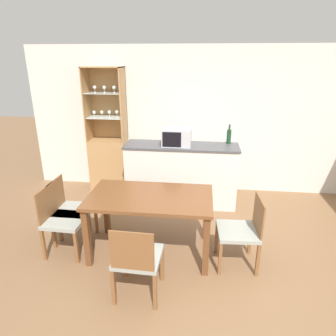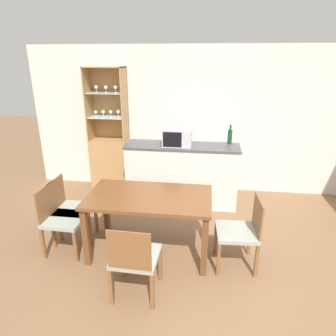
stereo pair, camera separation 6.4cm
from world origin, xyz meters
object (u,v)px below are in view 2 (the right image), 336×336
at_px(microwave, 177,137).
at_px(dining_chair_side_left_near, 62,218).
at_px(dining_chair_side_left_far, 71,209).
at_px(wine_bottle, 230,136).
at_px(display_cabinet, 110,155).
at_px(dining_chair_head_near, 135,258).
at_px(dining_chair_side_right_near, 240,231).
at_px(dining_table, 149,203).

bearing_deg(microwave, dining_chair_side_left_near, -130.12).
xyz_separation_m(dining_chair_side_left_far, microwave, (1.28, 1.27, 0.70)).
bearing_deg(wine_bottle, display_cabinet, 172.48).
bearing_deg(dining_chair_side_left_near, microwave, 141.38).
height_order(dining_chair_head_near, dining_chair_side_right_near, same).
height_order(dining_chair_head_near, wine_bottle, wine_bottle).
xyz_separation_m(dining_chair_head_near, dining_chair_side_left_far, (-1.09, 0.90, 0.00)).
distance_m(dining_chair_head_near, microwave, 2.29).
xyz_separation_m(display_cabinet, dining_table, (1.10, -1.88, 0.03)).
xyz_separation_m(dining_table, dining_chair_side_left_near, (-1.09, -0.13, -0.22)).
xyz_separation_m(display_cabinet, dining_chair_side_right_near, (2.19, -2.00, -0.19)).
height_order(dining_chair_head_near, dining_chair_side_left_near, same).
relative_size(dining_chair_head_near, microwave, 1.91).
relative_size(dining_chair_side_left_near, wine_bottle, 2.77).
bearing_deg(dining_chair_side_right_near, dining_chair_side_left_far, 79.77).
xyz_separation_m(display_cabinet, dining_chair_head_near, (1.10, -2.65, -0.19)).
distance_m(dining_table, wine_bottle, 1.96).
height_order(dining_table, wine_bottle, wine_bottle).
distance_m(microwave, wine_bottle, 0.85).
relative_size(dining_chair_side_right_near, dining_chair_side_left_far, 1.00).
height_order(dining_chair_side_right_near, dining_chair_side_left_far, same).
xyz_separation_m(dining_chair_side_left_far, wine_bottle, (2.11, 1.47, 0.69)).
bearing_deg(dining_chair_side_left_far, dining_chair_head_near, 50.55).
distance_m(dining_table, dining_chair_side_right_near, 1.12).
bearing_deg(wine_bottle, microwave, -166.32).
relative_size(display_cabinet, dining_chair_side_left_far, 2.53).
height_order(display_cabinet, dining_chair_side_left_far, display_cabinet).
bearing_deg(dining_chair_side_right_near, dining_chair_side_left_near, 86.38).
bearing_deg(dining_chair_side_right_near, display_cabinet, 43.92).
relative_size(microwave, wine_bottle, 1.45).
xyz_separation_m(dining_chair_side_right_near, wine_bottle, (-0.07, 1.72, 0.69)).
bearing_deg(dining_chair_side_right_near, wine_bottle, -1.33).
xyz_separation_m(dining_table, dining_chair_head_near, (-0.00, -0.77, -0.22)).
height_order(dining_chair_side_left_near, microwave, microwave).
xyz_separation_m(dining_chair_side_left_near, dining_chair_side_left_far, (-0.00, 0.25, 0.00)).
height_order(display_cabinet, wine_bottle, display_cabinet).
bearing_deg(microwave, dining_chair_side_right_near, -59.40).
height_order(dining_chair_head_near, microwave, microwave).
bearing_deg(display_cabinet, dining_chair_side_right_near, -42.42).
height_order(display_cabinet, dining_chair_head_near, display_cabinet).
distance_m(dining_chair_side_left_near, dining_chair_side_left_far, 0.25).
relative_size(dining_chair_side_right_near, wine_bottle, 2.77).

